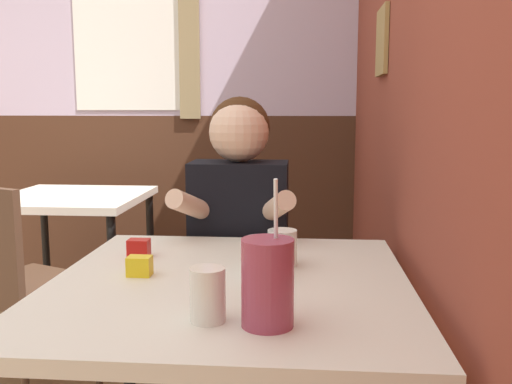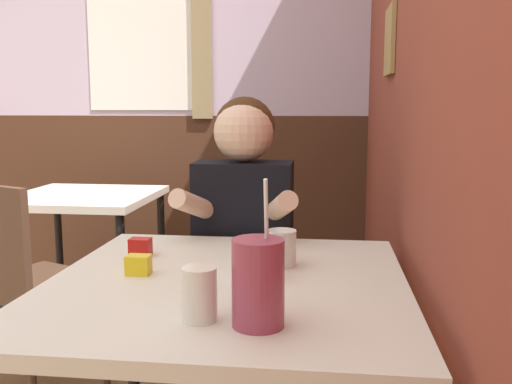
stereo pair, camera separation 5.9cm
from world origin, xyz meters
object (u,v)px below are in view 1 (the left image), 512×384
Objects in this scene: chair_near_window at (10,276)px; cocktail_pitcher at (268,283)px; main_table at (230,305)px; person_seated at (239,254)px; background_table at (73,213)px.

chair_near_window is 1.42m from cocktail_pitcher.
cocktail_pitcher is (1.03, -0.93, 0.29)m from chair_near_window.
main_table is 0.61m from person_seated.
cocktail_pitcher is (0.16, -0.90, 0.18)m from person_seated.
cocktail_pitcher is at bearing -56.55° from background_table.
background_table is at bearing 116.17° from chair_near_window.
background_table is 0.83× the size of chair_near_window.
person_seated reaches higher than cocktail_pitcher.
background_table is 0.61× the size of person_seated.
person_seated is (-0.05, 0.61, -0.03)m from main_table.
chair_near_window is (-0.92, 0.64, -0.14)m from main_table.
chair_near_window is at bearing -87.26° from background_table.
person_seated is at bearing 94.23° from main_table.
main_table is at bearing 111.38° from cocktail_pitcher.
person_seated reaches higher than main_table.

